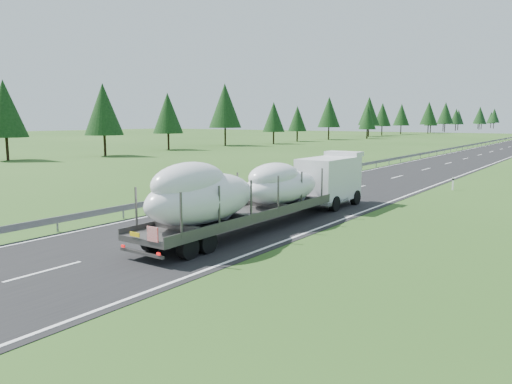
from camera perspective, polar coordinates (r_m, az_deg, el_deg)
The scene contains 5 objects.
ground at distance 19.51m, azimuth -23.06°, elevation -8.40°, with size 400.00×400.00×0.00m, color #274918.
road_surface at distance 110.93m, azimuth 27.06°, elevation 4.64°, with size 10.00×400.00×0.02m, color black.
guardrail at distance 111.73m, azimuth 24.38°, elevation 5.13°, with size 0.10×400.00×0.76m.
tree_line_left at distance 161.40m, azimuth 13.52°, elevation 8.72°, with size 16.01×360.54×12.62m.
boat_truck at distance 25.14m, azimuth 1.11°, elevation 0.43°, with size 2.68×17.88×3.66m.
Camera 1 is at (16.10, -9.62, 5.39)m, focal length 35.00 mm.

